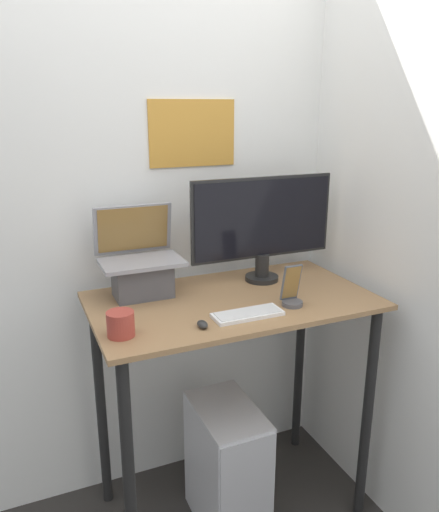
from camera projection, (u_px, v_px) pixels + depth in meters
The scene contains 10 objects.
wall_back at pixel (196, 206), 2.22m from camera, with size 6.00×0.06×2.60m.
wall_side_right at pixel (425, 227), 1.84m from camera, with size 0.05×6.00×2.60m.
desk at pixel (232, 340), 2.01m from camera, with size 1.10×0.63×1.00m.
laptop at pixel (141, 270), 1.96m from camera, with size 0.32×0.24×0.35m.
monitor at pixel (263, 226), 2.10m from camera, with size 0.64×0.14×0.45m.
keyboard at pixel (248, 314), 1.79m from camera, with size 0.26×0.10×0.02m.
mouse at pixel (202, 324), 1.70m from camera, with size 0.03×0.05×0.02m.
cell_phone at pixel (292, 293), 1.88m from camera, with size 0.08×0.08×0.16m.
computer_tower at pixel (227, 468), 2.08m from camera, with size 0.24×0.39×0.56m.
mug at pixel (121, 324), 1.63m from camera, with size 0.09×0.09×0.08m.
Camera 1 is at (-0.77, -1.35, 1.73)m, focal length 35.00 mm.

